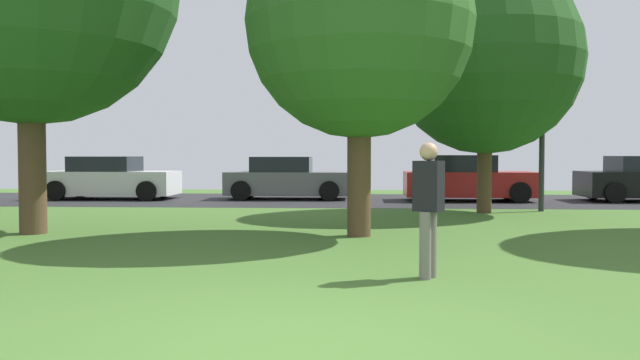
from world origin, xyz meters
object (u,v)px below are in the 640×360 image
object	(u,v)px
maple_tree_far	(485,59)
person_catcher	(428,204)
parked_car_white	(111,179)
birch_tree_lone	(359,25)
parked_car_grey	(287,180)
parked_car_red	(467,180)
street_lamp_post	(542,124)

from	to	relation	value
maple_tree_far	person_catcher	world-z (taller)	maple_tree_far
person_catcher	parked_car_white	distance (m)	16.01
birch_tree_lone	parked_car_grey	size ratio (longest dim) A/B	1.46
parked_car_red	birch_tree_lone	bearing A→B (deg)	-110.60
person_catcher	parked_car_red	size ratio (longest dim) A/B	0.40
maple_tree_far	parked_car_grey	xyz separation A→B (m)	(-5.56, 4.63, -3.23)
birch_tree_lone	parked_car_white	size ratio (longest dim) A/B	1.39
parked_car_white	parked_car_red	distance (m)	11.63
parked_car_grey	birch_tree_lone	bearing A→B (deg)	-75.98
birch_tree_lone	person_catcher	bearing A→B (deg)	-78.22
parked_car_grey	street_lamp_post	xyz separation A→B (m)	(7.11, -4.16, 1.61)
birch_tree_lone	parked_car_white	xyz separation A→B (m)	(-8.21, 9.27, -3.14)
maple_tree_far	parked_car_white	distance (m)	12.60
birch_tree_lone	person_catcher	xyz separation A→B (m)	(0.82, -3.95, -2.90)
parked_car_red	maple_tree_far	bearing A→B (deg)	-93.49
street_lamp_post	parked_car_grey	bearing A→B (deg)	149.70
person_catcher	street_lamp_post	bearing A→B (deg)	98.24
maple_tree_far	street_lamp_post	size ratio (longest dim) A/B	1.40
birch_tree_lone	parked_car_white	bearing A→B (deg)	131.52
parked_car_white	parked_car_grey	bearing A→B (deg)	2.94
parked_car_white	maple_tree_far	bearing A→B (deg)	-20.84
street_lamp_post	birch_tree_lone	bearing A→B (deg)	-131.14
parked_car_white	street_lamp_post	bearing A→B (deg)	-16.61
maple_tree_far	parked_car_grey	distance (m)	7.93
maple_tree_far	parked_car_red	bearing A→B (deg)	86.51
parked_car_grey	parked_car_red	bearing A→B (deg)	-4.43
parked_car_white	person_catcher	bearing A→B (deg)	-55.66
person_catcher	maple_tree_far	bearing A→B (deg)	106.07
birch_tree_lone	maple_tree_far	distance (m)	5.87
birch_tree_lone	street_lamp_post	size ratio (longest dim) A/B	1.30
birch_tree_lone	person_catcher	world-z (taller)	birch_tree_lone
parked_car_red	parked_car_white	bearing A→B (deg)	179.25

